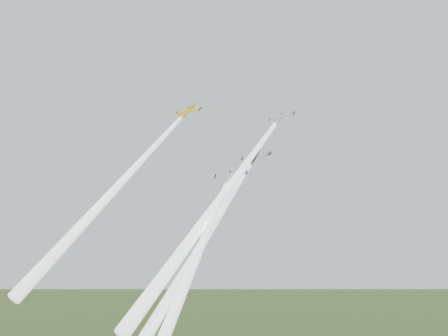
% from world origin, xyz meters
% --- Properties ---
extents(plane_yellow, '(9.88, 8.70, 6.82)m').
position_xyz_m(plane_yellow, '(-15.09, 6.14, 108.88)').
color(plane_yellow, yellow).
extents(smoke_trail_yellow, '(15.00, 44.12, 42.92)m').
position_xyz_m(smoke_trail_yellow, '(-21.69, -16.90, 86.20)').
color(smoke_trail_yellow, white).
extents(plane_navy, '(8.59, 7.86, 6.78)m').
position_xyz_m(plane_navy, '(4.03, 3.00, 95.61)').
color(plane_navy, '#0D1A3B').
extents(smoke_trail_navy, '(11.36, 48.93, 46.81)m').
position_xyz_m(smoke_trail_navy, '(-0.58, -22.60, 70.98)').
color(smoke_trail_navy, white).
extents(plane_silver_right, '(7.95, 7.52, 5.90)m').
position_xyz_m(plane_silver_right, '(10.51, 2.50, 104.40)').
color(plane_silver_right, silver).
extents(smoke_trail_silver_right, '(15.86, 43.75, 42.77)m').
position_xyz_m(smoke_trail_silver_right, '(3.44, -20.32, 81.79)').
color(smoke_trail_silver_right, white).
extents(plane_silver_low, '(7.81, 6.25, 6.29)m').
position_xyz_m(plane_silver_low, '(3.75, -11.80, 89.55)').
color(plane_silver_low, silver).
extents(smoke_trail_silver_low, '(4.43, 48.47, 46.02)m').
position_xyz_m(smoke_trail_silver_low, '(4.67, -37.38, 65.31)').
color(smoke_trail_silver_low, white).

